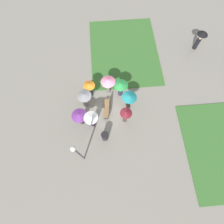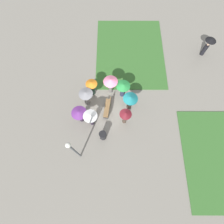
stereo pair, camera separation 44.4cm
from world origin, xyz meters
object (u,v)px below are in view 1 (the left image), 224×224
(crowd_person_green, at_px, (121,87))
(lamp_post, at_px, (78,153))
(crowd_person_grey, at_px, (85,98))
(crowd_person_orange, at_px, (90,88))
(crowd_person_pink, at_px, (108,83))
(trash_bin, at_px, (105,136))
(crowd_person_teal, at_px, (129,99))
(crowd_person_white, at_px, (91,119))
(lone_walker_far_path, at_px, (200,38))
(crowd_person_purple, at_px, (80,117))
(park_bench, at_px, (107,108))
(crowd_person_maroon, at_px, (126,115))

(crowd_person_green, bearing_deg, lamp_post, -7.21)
(crowd_person_grey, xyz_separation_m, crowd_person_orange, (-0.94, 0.39, -0.15))
(crowd_person_green, relative_size, crowd_person_pink, 0.89)
(crowd_person_pink, bearing_deg, crowd_person_orange, 127.06)
(lamp_post, height_order, trash_bin, lamp_post)
(crowd_person_teal, relative_size, crowd_person_white, 1.00)
(crowd_person_teal, xyz_separation_m, crowd_person_white, (1.47, -3.04, -0.04))
(crowd_person_green, xyz_separation_m, lone_walker_far_path, (-4.49, 7.86, 0.09))
(crowd_person_grey, relative_size, crowd_person_white, 1.02)
(trash_bin, bearing_deg, lone_walker_far_path, 131.32)
(crowd_person_white, relative_size, lone_walker_far_path, 0.94)
(crowd_person_pink, distance_m, crowd_person_grey, 2.24)
(crowd_person_grey, distance_m, lone_walker_far_path, 12.02)
(crowd_person_teal, xyz_separation_m, crowd_person_purple, (1.16, -3.91, -0.09))
(park_bench, bearing_deg, lone_walker_far_path, 131.25)
(crowd_person_orange, relative_size, crowd_person_white, 0.97)
(crowd_person_maroon, xyz_separation_m, lone_walker_far_path, (-6.99, 7.74, -0.02))
(crowd_person_maroon, distance_m, crowd_person_grey, 3.50)
(crowd_person_teal, xyz_separation_m, crowd_person_orange, (-1.32, -3.09, -0.16))
(park_bench, relative_size, lamp_post, 0.40)
(crowd_person_maroon, bearing_deg, lamp_post, -137.24)
(crowd_person_orange, bearing_deg, park_bench, -77.03)
(crowd_person_grey, bearing_deg, crowd_person_pink, 128.66)
(crowd_person_grey, bearing_deg, crowd_person_white, 21.89)
(crowd_person_teal, bearing_deg, park_bench, -48.36)
(crowd_person_teal, relative_size, crowd_person_grey, 0.98)
(park_bench, xyz_separation_m, crowd_person_teal, (-0.30, 1.77, 0.90))
(trash_bin, height_order, crowd_person_pink, crowd_person_pink)
(crowd_person_pink, relative_size, crowd_person_white, 1.04)
(crowd_person_maroon, relative_size, lone_walker_far_path, 0.96)
(crowd_person_maroon, bearing_deg, lone_walker_far_path, 45.53)
(park_bench, distance_m, lone_walker_far_path, 10.90)
(crowd_person_green, bearing_deg, crowd_person_pink, -83.16)
(crowd_person_green, distance_m, crowd_person_purple, 4.10)
(lamp_post, height_order, crowd_person_teal, lamp_post)
(crowd_person_orange, bearing_deg, crowd_person_purple, -134.74)
(lamp_post, bearing_deg, crowd_person_maroon, 129.32)
(lamp_post, distance_m, crowd_person_teal, 5.81)
(crowd_person_green, bearing_deg, crowd_person_teal, 49.38)
(crowd_person_purple, bearing_deg, crowd_person_pink, -112.34)
(park_bench, relative_size, lone_walker_far_path, 0.88)
(crowd_person_green, relative_size, lone_walker_far_path, 0.86)
(crowd_person_orange, xyz_separation_m, crowd_person_purple, (2.48, -0.82, 0.07))
(trash_bin, bearing_deg, crowd_person_green, 157.36)
(crowd_person_maroon, distance_m, lone_walker_far_path, 10.42)
(lamp_post, xyz_separation_m, crowd_person_grey, (-4.50, 0.36, -1.42))
(trash_bin, xyz_separation_m, crowd_person_purple, (-1.48, -1.78, 0.80))
(trash_bin, relative_size, crowd_person_white, 0.51)
(crowd_person_green, distance_m, crowd_person_white, 3.64)
(park_bench, bearing_deg, crowd_person_white, -39.24)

